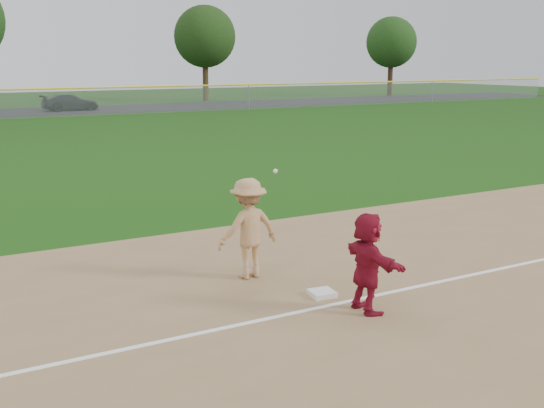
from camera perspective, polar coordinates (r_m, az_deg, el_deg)
ground at (r=12.22m, az=3.54°, el=-7.25°), size 160.00×160.00×0.00m
foul_line at (r=11.59m, az=5.75°, el=-8.24°), size 60.00×0.10×0.01m
first_base at (r=11.90m, az=4.21°, el=-7.47°), size 0.46×0.46×0.09m
base_runner at (r=11.05m, az=8.00°, el=-4.87°), size 0.62×1.56×1.64m
car_right at (r=57.01m, az=-16.54°, el=8.14°), size 4.52×2.02×1.29m
first_base_play at (r=12.63m, az=-1.99°, el=-2.05°), size 1.24×1.06×2.13m
tree_3 at (r=68.59m, az=-5.65°, el=13.76°), size 6.00×6.00×9.19m
tree_4 at (r=78.99m, az=9.96°, el=13.17°), size 5.60×5.60×8.67m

